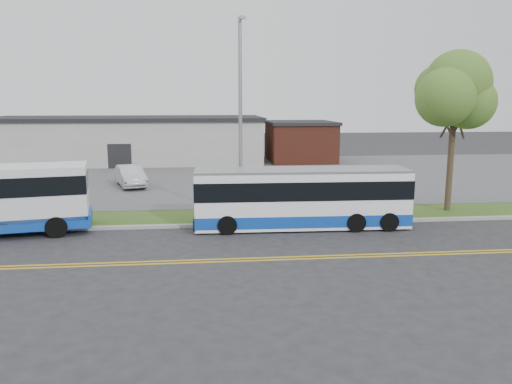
{
  "coord_description": "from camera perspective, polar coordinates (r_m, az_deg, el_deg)",
  "views": [
    {
      "loc": [
        1.19,
        -21.66,
        5.78
      ],
      "look_at": [
        3.59,
        1.17,
        1.6
      ],
      "focal_mm": 35.0,
      "sensor_mm": 36.0,
      "label": 1
    }
  ],
  "objects": [
    {
      "name": "verge",
      "position": [
        25.25,
        -8.57,
        -2.92
      ],
      "size": [
        80.0,
        3.3,
        0.1
      ],
      "primitive_type": "cube",
      "color": "#37511B",
      "rests_on": "ground"
    },
    {
      "name": "lane_line_north",
      "position": [
        18.76,
        -9.44,
        -7.75
      ],
      "size": [
        70.0,
        0.12,
        0.01
      ],
      "primitive_type": "cube",
      "color": "gold",
      "rests_on": "ground"
    },
    {
      "name": "transit_bus",
      "position": [
        23.12,
        5.2,
        -0.68
      ],
      "size": [
        9.92,
        2.58,
        2.74
      ],
      "rotation": [
        0.0,
        0.0,
        -0.02
      ],
      "color": "white",
      "rests_on": "ground"
    },
    {
      "name": "parked_car_a",
      "position": [
        34.77,
        -14.14,
        1.81
      ],
      "size": [
        2.79,
        4.64,
        1.44
      ],
      "primitive_type": "imported",
      "rotation": [
        0.0,
        0.0,
        0.31
      ],
      "color": "silver",
      "rests_on": "parking_lot"
    },
    {
      "name": "streetlight_near",
      "position": [
        24.46,
        -1.79,
        9.03
      ],
      "size": [
        0.35,
        1.53,
        9.5
      ],
      "color": "gray",
      "rests_on": "verge"
    },
    {
      "name": "parked_car_b",
      "position": [
        37.5,
        -23.52,
        1.82
      ],
      "size": [
        2.72,
        5.04,
        1.39
      ],
      "primitive_type": "imported",
      "rotation": [
        0.0,
        0.0,
        -0.17
      ],
      "color": "silver",
      "rests_on": "parking_lot"
    },
    {
      "name": "commercial_building",
      "position": [
        49.32,
        -14.46,
        5.81
      ],
      "size": [
        25.4,
        10.4,
        4.35
      ],
      "color": "#9E9E99",
      "rests_on": "ground"
    },
    {
      "name": "lane_line_south",
      "position": [
        18.48,
        -9.49,
        -8.04
      ],
      "size": [
        70.0,
        0.12,
        0.01
      ],
      "primitive_type": "cube",
      "color": "gold",
      "rests_on": "ground"
    },
    {
      "name": "pedestrian",
      "position": [
        27.35,
        -26.99,
        -1.12
      ],
      "size": [
        0.64,
        0.49,
        1.58
      ],
      "primitive_type": "imported",
      "rotation": [
        0.0,
        0.0,
        3.34
      ],
      "color": "black",
      "rests_on": "verge"
    },
    {
      "name": "ground",
      "position": [
        22.45,
        -8.88,
        -4.73
      ],
      "size": [
        140.0,
        140.0,
        0.0
      ],
      "primitive_type": "plane",
      "color": "#28282B",
      "rests_on": "ground"
    },
    {
      "name": "brick_wing",
      "position": [
        48.71,
        5.05,
        5.78
      ],
      "size": [
        6.3,
        7.3,
        3.9
      ],
      "color": "brown",
      "rests_on": "ground"
    },
    {
      "name": "tree_east",
      "position": [
        27.79,
        21.81,
        10.47
      ],
      "size": [
        5.2,
        5.2,
        8.33
      ],
      "color": "#34251C",
      "rests_on": "verge"
    },
    {
      "name": "curb",
      "position": [
        23.49,
        -8.75,
        -3.86
      ],
      "size": [
        80.0,
        0.3,
        0.15
      ],
      "primitive_type": "cube",
      "color": "#9E9B93",
      "rests_on": "ground"
    },
    {
      "name": "parking_lot",
      "position": [
        39.1,
        -7.7,
        1.8
      ],
      "size": [
        80.0,
        25.0,
        0.1
      ],
      "primitive_type": "cube",
      "color": "#4C4C4F",
      "rests_on": "ground"
    },
    {
      "name": "grocery_bag_right",
      "position": [
        27.6,
        -26.12,
        -2.29
      ],
      "size": [
        0.32,
        0.32,
        0.32
      ],
      "primitive_type": "sphere",
      "color": "white",
      "rests_on": "verge"
    },
    {
      "name": "shuttle_bus",
      "position": [
        24.29,
        -26.18,
        -0.64
      ],
      "size": [
        8.15,
        3.89,
        3.01
      ],
      "rotation": [
        0.0,
        0.0,
        0.19
      ],
      "color": "#0F3FA7",
      "rests_on": "ground"
    }
  ]
}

